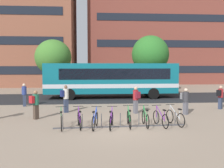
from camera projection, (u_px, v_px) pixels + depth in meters
name	position (u px, v px, depth m)	size (l,w,h in m)	color
ground	(117.00, 128.00, 11.99)	(200.00, 200.00, 0.00)	gray
bus_lane_asphalt	(106.00, 98.00, 23.00)	(80.00, 7.20, 0.01)	#232326
city_bus	(110.00, 79.00, 22.89)	(12.05, 2.67, 3.20)	#0F6070
bike_rack	(120.00, 125.00, 12.17)	(6.51, 0.33, 0.70)	#47474C
parked_bicycle_green_0	(61.00, 121.00, 11.87)	(0.52, 1.71, 0.99)	black
parked_bicycle_purple_1	(79.00, 120.00, 11.99)	(0.52, 1.71, 0.99)	black
parked_bicycle_blue_2	(95.00, 120.00, 11.92)	(0.52, 1.71, 0.99)	black
parked_bicycle_purple_3	(111.00, 120.00, 11.98)	(0.52, 1.71, 0.99)	black
parked_bicycle_green_4	(129.00, 119.00, 12.23)	(0.52, 1.72, 0.99)	black
parked_bicycle_green_5	(145.00, 119.00, 12.33)	(0.52, 1.72, 0.99)	black
parked_bicycle_purple_6	(161.00, 119.00, 12.33)	(0.53, 1.70, 0.99)	black
parked_bicycle_silver_7	(175.00, 118.00, 12.58)	(0.60, 1.69, 0.99)	black
commuter_red_pack_0	(35.00, 103.00, 13.85)	(0.57, 0.60, 1.64)	#47382D
commuter_navy_pack_1	(65.00, 97.00, 15.81)	(0.61, 0.53, 1.76)	#2D3851
commuter_black_pack_3	(220.00, 96.00, 17.07)	(0.60, 0.56, 1.63)	#2D3851
commuter_grey_pack_4	(185.00, 99.00, 15.23)	(0.50, 0.60, 1.63)	#565660
commuter_maroon_pack_5	(136.00, 98.00, 15.53)	(0.49, 0.60, 1.69)	#565660
commuter_black_pack_6	(24.00, 93.00, 18.23)	(0.47, 0.59, 1.70)	#2D3851
street_tree_0	(150.00, 54.00, 27.43)	(4.10, 4.10, 6.31)	brown
street_tree_1	(53.00, 57.00, 26.81)	(3.92, 3.92, 5.80)	brown
building_left_wing	(14.00, 20.00, 37.26)	(17.94, 10.73, 19.52)	brown
building_right_wing	(156.00, 14.00, 42.60)	(23.31, 10.59, 23.62)	brown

